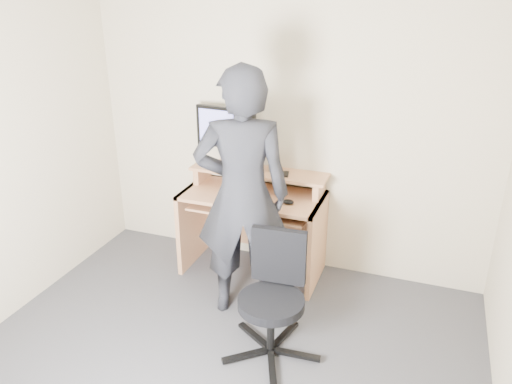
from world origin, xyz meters
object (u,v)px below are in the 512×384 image
Objects in this scene: person at (242,196)px; office_chair at (274,292)px; monitor at (226,131)px; desk at (256,212)px.

office_chair is at bearing 114.11° from person.
person reaches higher than office_chair.
monitor reaches higher than office_chair.
office_chair is 0.74m from person.
office_chair is (0.80, -1.09, -0.76)m from monitor.
desk is at bearing -98.70° from person.
desk is 2.15× the size of monitor.
monitor is 0.65× the size of office_chair.
monitor is 1.55m from office_chair.
office_chair is 0.45× the size of person.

